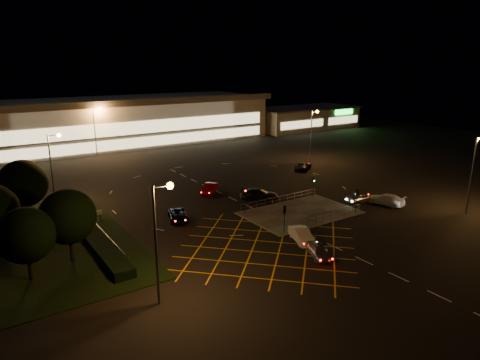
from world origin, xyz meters
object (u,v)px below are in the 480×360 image
car_east_grey (303,166)px  car_approach_white (386,199)px  signal_sw (284,213)px  car_far_dkgrey (259,194)px  car_right_silver (360,197)px  signal_nw (245,196)px  car_left_blue (178,215)px  signal_se (357,196)px  car_circ_red (210,189)px  car_queue_white (302,235)px  signal_ne (314,182)px  car_near_silver (319,251)px

car_east_grey → car_approach_white: (-4.10, -21.51, 0.09)m
signal_sw → car_far_dkgrey: 12.87m
car_right_silver → car_east_grey: size_ratio=0.88×
signal_nw → car_left_blue: size_ratio=0.68×
car_left_blue → car_approach_white: bearing=-3.3°
car_right_silver → car_approach_white: 3.36m
signal_se → car_approach_white: (6.20, 0.18, -1.62)m
car_circ_red → car_queue_white: bearing=-43.9°
signal_se → car_queue_white: (-12.00, -3.01, -1.63)m
signal_se → signal_ne: (0.00, 7.99, 0.00)m
car_queue_white → car_left_blue: (-8.34, 13.51, -0.10)m
car_left_blue → signal_sw: bearing=-33.6°
signal_sw → signal_nw: (0.00, 7.99, 0.00)m
car_approach_white → car_circ_red: bearing=-60.6°
car_far_dkgrey → car_circ_red: car_far_dkgrey is taller
signal_se → car_left_blue: (-20.34, 10.51, -1.73)m
car_left_blue → car_circ_red: 11.86m
car_far_dkgrey → car_east_grey: size_ratio=1.13×
car_far_dkgrey → car_east_grey: 19.94m
car_left_blue → car_approach_white: car_approach_white is taller
car_near_silver → car_approach_white: car_approach_white is taller
car_left_blue → car_right_silver: car_right_silver is taller
car_near_silver → car_far_dkgrey: car_far_dkgrey is taller
car_approach_white → signal_nw: bearing=-38.0°
signal_ne → car_near_silver: bearing=-131.6°
signal_se → signal_ne: 7.99m
car_east_grey → car_right_silver: bearing=128.3°
signal_sw → signal_se: same height
signal_ne → car_queue_white: signal_ne is taller
car_circ_red → car_left_blue: bearing=-91.4°
car_near_silver → car_left_blue: size_ratio=0.86×
car_far_dkgrey → signal_se: bearing=-114.3°
signal_nw → car_queue_white: size_ratio=0.70×
signal_ne → car_left_blue: size_ratio=0.68×
signal_sw → car_queue_white: 3.42m
car_queue_white → car_east_grey: bearing=67.4°
signal_sw → car_near_silver: 7.15m
car_near_silver → car_left_blue: car_near_silver is taller
signal_sw → car_far_dkgrey: bearing=-113.2°
signal_sw → car_east_grey: signal_sw is taller
car_queue_white → signal_nw: bearing=109.5°
signal_sw → car_circ_red: signal_sw is taller
signal_nw → signal_ne: size_ratio=1.00×
car_right_silver → car_circ_red: 21.86m
car_right_silver → car_east_grey: car_right_silver is taller
car_east_grey → car_approach_white: bearing=135.8°
car_left_blue → car_east_grey: car_east_grey is taller
car_near_silver → car_circ_red: size_ratio=0.89×
signal_sw → car_left_blue: size_ratio=0.68×
car_left_blue → signal_ne: bearing=10.9°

